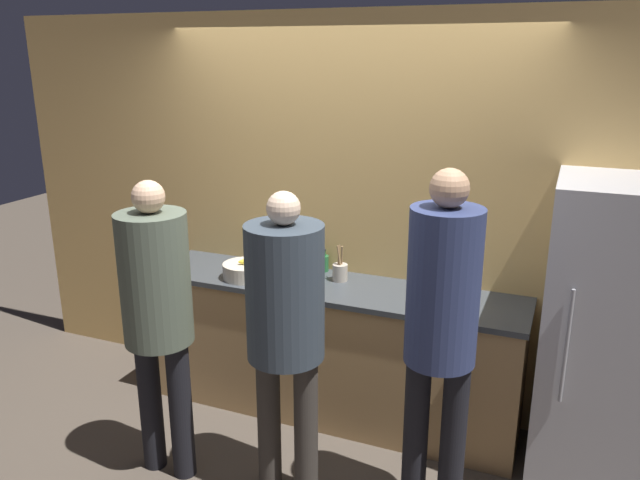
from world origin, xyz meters
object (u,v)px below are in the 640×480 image
object	(u,v)px
refrigerator	(606,339)
person_left	(157,304)
utensil_crock	(340,272)
cup_yellow	(433,298)
person_right	(441,319)
person_center	(285,315)
bottle_green	(323,262)
fruit_bowl	(245,270)

from	to	relation	value
refrigerator	person_left	distance (m)	2.43
utensil_crock	cup_yellow	size ratio (longest dim) A/B	2.65
person_right	cup_yellow	size ratio (longest dim) A/B	20.48
person_left	cup_yellow	world-z (taller)	person_left
refrigerator	person_right	distance (m)	1.02
person_right	refrigerator	bearing A→B (deg)	38.51
person_center	bottle_green	xyz separation A→B (m)	(-0.21, 1.03, -0.07)
person_center	bottle_green	distance (m)	1.05
refrigerator	person_left	world-z (taller)	refrigerator
person_center	person_right	bearing A→B (deg)	8.94
utensil_crock	bottle_green	world-z (taller)	utensil_crock
bottle_green	cup_yellow	world-z (taller)	bottle_green
refrigerator	fruit_bowl	bearing A→B (deg)	-179.22
person_center	fruit_bowl	xyz separation A→B (m)	(-0.63, 0.71, -0.08)
fruit_bowl	bottle_green	size ratio (longest dim) A/B	1.89
person_center	person_right	xyz separation A→B (m)	(0.78, 0.12, 0.06)
cup_yellow	person_left	bearing A→B (deg)	-147.47
person_left	person_right	bearing A→B (deg)	9.29
cup_yellow	refrigerator	bearing A→B (deg)	1.03
person_left	fruit_bowl	bearing A→B (deg)	84.56
refrigerator	utensil_crock	distance (m)	1.60
person_left	utensil_crock	world-z (taller)	person_left
person_left	person_center	xyz separation A→B (m)	(0.71, 0.12, 0.00)
person_center	cup_yellow	bearing A→B (deg)	49.66
refrigerator	person_left	xyz separation A→B (m)	(-2.26, -0.86, 0.18)
person_right	utensil_crock	size ratio (longest dim) A/B	7.74
person_right	utensil_crock	world-z (taller)	person_right
person_left	bottle_green	bearing A→B (deg)	66.42
person_right	bottle_green	world-z (taller)	person_right
fruit_bowl	cup_yellow	world-z (taller)	fruit_bowl
utensil_crock	fruit_bowl	bearing A→B (deg)	-162.23
cup_yellow	person_right	bearing A→B (deg)	-74.58
person_center	bottle_green	size ratio (longest dim) A/B	10.96
refrigerator	utensil_crock	size ratio (longest dim) A/B	7.27
person_center	utensil_crock	bearing A→B (deg)	92.35
fruit_bowl	cup_yellow	distance (m)	1.24
refrigerator	person_right	bearing A→B (deg)	-141.49
utensil_crock	refrigerator	bearing A→B (deg)	-5.75
utensil_crock	bottle_green	size ratio (longest dim) A/B	1.54
refrigerator	cup_yellow	world-z (taller)	refrigerator
refrigerator	bottle_green	bearing A→B (deg)	170.64
person_right	cup_yellow	xyz separation A→B (m)	(-0.17, 0.60, -0.14)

